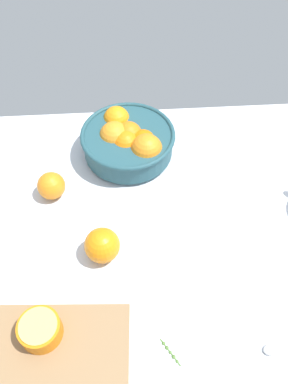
{
  "coord_description": "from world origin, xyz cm",
  "views": [
    {
      "loc": [
        -3.87,
        -52.57,
        81.44
      ],
      "look_at": [
        -0.1,
        3.54,
        8.01
      ],
      "focal_mm": 36.57,
      "sensor_mm": 36.0,
      "label": 1
    }
  ],
  "objects": [
    {
      "name": "ground_plane",
      "position": [
        0.0,
        0.0,
        -1.5
      ],
      "size": [
        137.76,
        83.68,
        3.0
      ],
      "primitive_type": "cube",
      "color": "silver"
    },
    {
      "name": "orange_half_0",
      "position": [
        -22.68,
        -25.91,
        3.61
      ],
      "size": [
        8.57,
        8.57,
        4.67
      ],
      "color": "orange",
      "rests_on": "cutting_board"
    },
    {
      "name": "herb_sprig_1",
      "position": [
        2.77,
        -30.89,
        0.27
      ],
      "size": [
        3.75,
        5.6,
        0.82
      ],
      "color": "#4F7634",
      "rests_on": "ground_plane"
    },
    {
      "name": "loose_orange_0",
      "position": [
        -23.29,
        10.52,
        3.56
      ],
      "size": [
        7.13,
        7.13,
        7.13
      ],
      "primitive_type": "sphere",
      "color": "orange",
      "rests_on": "ground_plane"
    },
    {
      "name": "cutting_board",
      "position": [
        -19.66,
        -28.64,
        0.66
      ],
      "size": [
        29.73,
        18.77,
        1.31
      ],
      "primitive_type": "cube",
      "rotation": [
        0.0,
        0.0,
        -0.06
      ],
      "color": "olive",
      "rests_on": "ground_plane"
    },
    {
      "name": "fruit_bowl",
      "position": [
        -3.0,
        23.64,
        4.98
      ],
      "size": [
        25.72,
        25.72,
        10.63
      ],
      "color": "#234C56",
      "rests_on": "ground_plane"
    },
    {
      "name": "loose_orange_2",
      "position": [
        -10.35,
        -7.98,
        4.08
      ],
      "size": [
        8.16,
        8.16,
        8.16
      ],
      "primitive_type": "sphere",
      "color": "orange",
      "rests_on": "ground_plane"
    },
    {
      "name": "spoon",
      "position": [
        25.77,
        -31.42,
        0.44
      ],
      "size": [
        13.83,
        3.92,
        1.0
      ],
      "color": "silver",
      "rests_on": "ground_plane"
    }
  ]
}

